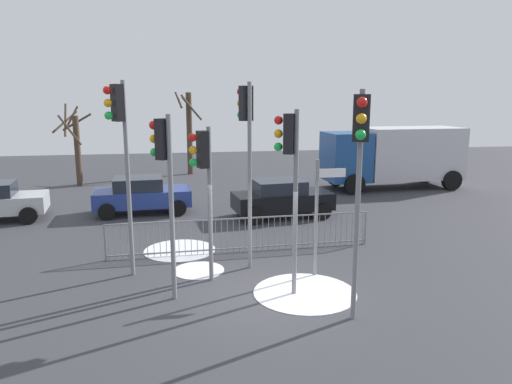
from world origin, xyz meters
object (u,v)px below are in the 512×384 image
at_px(traffic_light_rear_right, 290,161).
at_px(car_blue_mid, 142,194).
at_px(traffic_light_mid_left, 360,156).
at_px(direction_sign_post, 319,212).
at_px(traffic_light_foreground_left, 247,134).
at_px(bare_tree_centre, 76,145).
at_px(traffic_light_rear_left, 165,166).
at_px(delivery_truck, 394,154).
at_px(bare_tree_left, 189,131).
at_px(car_black_near, 282,198).
at_px(traffic_light_foreground_right, 120,136).
at_px(traffic_light_mid_right, 204,170).

bearing_deg(traffic_light_rear_right, car_blue_mid, 49.14).
height_order(traffic_light_mid_left, direction_sign_post, traffic_light_mid_left).
relative_size(traffic_light_foreground_left, bare_tree_centre, 1.17).
bearing_deg(traffic_light_rear_left, bare_tree_centre, 55.41).
height_order(traffic_light_rear_left, car_blue_mid, traffic_light_rear_left).
bearing_deg(traffic_light_rear_left, delivery_truck, -5.66).
xyz_separation_m(traffic_light_foreground_left, bare_tree_left, (-0.99, 16.48, -1.03)).
height_order(traffic_light_mid_left, car_black_near, traffic_light_mid_left).
distance_m(traffic_light_foreground_left, bare_tree_centre, 15.42).
height_order(traffic_light_foreground_right, traffic_light_rear_right, traffic_light_foreground_right).
relative_size(car_blue_mid, bare_tree_centre, 0.90).
distance_m(traffic_light_rear_left, car_blue_mid, 8.95).
bearing_deg(bare_tree_left, car_black_near, -74.35).
relative_size(traffic_light_foreground_left, car_blue_mid, 1.29).
bearing_deg(bare_tree_centre, traffic_light_rear_left, -72.42).
bearing_deg(bare_tree_left, traffic_light_mid_left, -82.45).
height_order(traffic_light_mid_left, traffic_light_foreground_left, traffic_light_foreground_left).
relative_size(traffic_light_rear_right, car_black_near, 1.10).
bearing_deg(car_blue_mid, car_black_near, -19.35).
bearing_deg(traffic_light_mid_left, bare_tree_centre, -41.04).
bearing_deg(traffic_light_foreground_left, direction_sign_post, -54.88).
distance_m(traffic_light_rear_right, direction_sign_post, 2.06).
xyz_separation_m(traffic_light_mid_left, bare_tree_left, (-2.66, 20.12, -0.86)).
relative_size(traffic_light_mid_right, delivery_truck, 0.55).
bearing_deg(bare_tree_left, bare_tree_centre, -154.85).
bearing_deg(traffic_light_mid_left, traffic_light_foreground_left, -42.88).
bearing_deg(delivery_truck, car_blue_mid, 12.78).
bearing_deg(traffic_light_mid_right, direction_sign_post, -109.56).
xyz_separation_m(traffic_light_rear_right, car_blue_mid, (-3.95, 8.79, -2.43)).
relative_size(traffic_light_mid_left, traffic_light_foreground_left, 0.95).
xyz_separation_m(direction_sign_post, bare_tree_centre, (-8.72, 14.64, 0.45)).
height_order(traffic_light_mid_right, traffic_light_rear_right, traffic_light_rear_right).
bearing_deg(traffic_light_foreground_right, bare_tree_centre, -16.75).
xyz_separation_m(traffic_light_mid_left, traffic_light_mid_right, (-2.88, 2.75, -0.62)).
bearing_deg(car_black_near, traffic_light_foreground_right, -140.77).
relative_size(direction_sign_post, bare_tree_left, 0.62).
xyz_separation_m(traffic_light_mid_left, traffic_light_rear_right, (-0.99, 1.65, -0.30)).
height_order(traffic_light_mid_right, traffic_light_foreground_left, traffic_light_foreground_left).
bearing_deg(bare_tree_left, car_blue_mid, -103.24).
xyz_separation_m(traffic_light_mid_left, delivery_truck, (7.49, 13.78, -1.75)).
bearing_deg(traffic_light_foreground_left, car_blue_mid, 90.37).
height_order(direction_sign_post, bare_tree_centre, bare_tree_centre).
xyz_separation_m(traffic_light_rear_left, car_black_near, (4.28, 6.99, -2.36)).
distance_m(traffic_light_mid_left, car_black_near, 9.29).
distance_m(traffic_light_mid_left, traffic_light_rear_left, 4.25).
bearing_deg(traffic_light_mid_right, car_blue_mid, -2.83).
distance_m(car_blue_mid, bare_tree_centre, 7.93).
bearing_deg(traffic_light_mid_left, car_blue_mid, -42.34).
relative_size(traffic_light_mid_left, delivery_truck, 0.67).
distance_m(car_black_near, car_blue_mid, 5.65).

